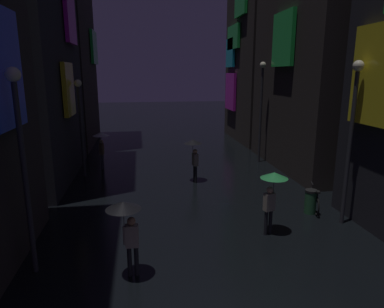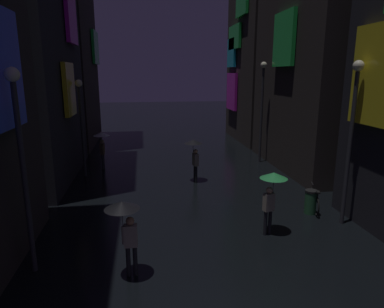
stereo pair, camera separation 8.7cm
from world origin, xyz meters
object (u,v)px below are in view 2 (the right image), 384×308
Objects in this scene: pedestrian_midstreet_centre_green at (272,186)px; streetlamp_right_near at (352,126)px; pedestrian_midstreet_left_clear at (102,140)px; streetlamp_left_far at (81,116)px; pedestrian_far_right_black at (194,149)px; streetlamp_right_far at (262,101)px; streetlamp_left_near at (21,149)px; trash_bin at (311,202)px; bicycle_parked_at_storefront at (314,201)px; pedestrian_foreground_left_black at (125,218)px.

pedestrian_midstreet_centre_green is 0.37× the size of streetlamp_right_near.
pedestrian_midstreet_left_clear is 2.06m from streetlamp_left_far.
pedestrian_midstreet_centre_green is 1.00× the size of pedestrian_far_right_black.
streetlamp_right_near reaches higher than pedestrian_far_right_black.
streetlamp_right_far is 10.13m from streetlamp_left_far.
streetlamp_right_near is (9.19, -8.50, 1.86)m from pedestrian_midstreet_left_clear.
streetlamp_left_near reaches higher than pedestrian_far_right_black.
trash_bin is (-0.70, 1.01, -3.06)m from streetlamp_right_near.
streetlamp_right_near is 3.30m from trash_bin.
streetlamp_left_near reaches higher than bicycle_parked_at_storefront.
streetlamp_left_near is at bearing -133.86° from streetlamp_right_far.
streetlamp_left_far is 0.87× the size of streetlamp_right_near.
pedestrian_foreground_left_black and pedestrian_far_right_black have the same top height.
bicycle_parked_at_storefront is 11.65m from streetlamp_left_far.
pedestrian_midstreet_centre_green is at bearing -47.03° from streetlamp_left_far.
pedestrian_midstreet_left_clear is 11.44m from bicycle_parked_at_storefront.
streetlamp_left_near is (-9.60, -2.87, 3.00)m from bicycle_parked_at_storefront.
streetlamp_right_near reaches higher than bicycle_parked_at_storefront.
pedestrian_midstreet_centre_green is 3.22m from bicycle_parked_at_storefront.
pedestrian_midstreet_centre_green is at bearing -145.63° from bicycle_parked_at_storefront.
streetlamp_left_far reaches higher than trash_bin.
streetlamp_right_near is at bearing -36.12° from streetlamp_left_far.
streetlamp_left_near is at bearing -127.48° from pedestrian_far_right_black.
pedestrian_foreground_left_black is 0.43× the size of streetlamp_left_far.
pedestrian_foreground_left_black is at bearing -153.54° from bicycle_parked_at_storefront.
streetlamp_left_near is at bearing -90.00° from streetlamp_left_far.
streetlamp_left_near is at bearing -164.40° from trash_bin.
pedestrian_midstreet_centre_green and pedestrian_far_right_black have the same top height.
pedestrian_far_right_black is 2.28× the size of trash_bin.
pedestrian_foreground_left_black is (-4.64, -1.85, 0.00)m from pedestrian_midstreet_centre_green.
bicycle_parked_at_storefront is 8.22m from streetlamp_right_far.
trash_bin is at bearing -95.12° from streetlamp_right_far.
streetlamp_left_far is 12.39m from streetlamp_right_near.
pedestrian_foreground_left_black is 8.01m from bicycle_parked_at_storefront.
pedestrian_far_right_black reaches higher than bicycle_parked_at_storefront.
pedestrian_midstreet_centre_green is at bearing -74.29° from pedestrian_far_right_black.
trash_bin is at bearing -50.00° from pedestrian_far_right_black.
pedestrian_midstreet_centre_green is 10.91m from pedestrian_midstreet_left_clear.
pedestrian_far_right_black is 0.37× the size of streetlamp_right_near.
streetlamp_left_near is at bearing -94.57° from pedestrian_midstreet_left_clear.
pedestrian_far_right_black is 1.20× the size of bicycle_parked_at_storefront.
pedestrian_foreground_left_black is at bearing -163.38° from streetlamp_right_near.
streetlamp_right_far reaches higher than streetlamp_right_near.
pedestrian_foreground_left_black is 0.37× the size of streetlamp_right_near.
streetlamp_left_near is (-5.48, -7.15, 1.72)m from pedestrian_far_right_black.
bicycle_parked_at_storefront is 10.46m from streetlamp_left_near.
streetlamp_right_far is 8.46m from trash_bin.
pedestrian_far_right_black is 5.91m from streetlamp_right_far.
trash_bin is at bearing -41.38° from pedestrian_midstreet_left_clear.
trash_bin is (6.78, 3.25, -1.20)m from pedestrian_foreground_left_black.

